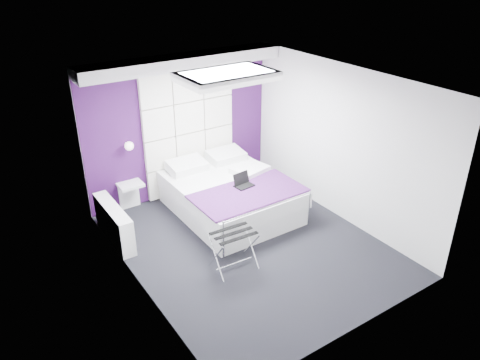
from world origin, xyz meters
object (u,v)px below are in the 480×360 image
object	(u,v)px
nightstand	(131,185)
luggage_rack	(234,250)
wall_lamp	(128,145)
laptop	(243,182)
radiator	(114,223)
bed	(230,195)

from	to	relation	value
nightstand	luggage_rack	size ratio (longest dim) A/B	0.69
wall_lamp	laptop	size ratio (longest dim) A/B	0.49
radiator	luggage_rack	distance (m)	2.02
wall_lamp	laptop	xyz separation A→B (m)	(1.42, -1.32, -0.54)
luggage_rack	radiator	bearing A→B (deg)	128.45
wall_lamp	radiator	size ratio (longest dim) A/B	0.12
nightstand	laptop	size ratio (longest dim) A/B	1.35
wall_lamp	laptop	world-z (taller)	wall_lamp
radiator	luggage_rack	world-z (taller)	radiator
wall_lamp	luggage_rack	bearing A→B (deg)	-77.59
radiator	bed	world-z (taller)	bed
nightstand	luggage_rack	distance (m)	2.45
radiator	wall_lamp	bearing A→B (deg)	49.90
bed	luggage_rack	xyz separation A→B (m)	(-0.83, -1.39, -0.03)
bed	nightstand	size ratio (longest dim) A/B	5.33
nightstand	luggage_rack	world-z (taller)	luggage_rack
radiator	nightstand	xyz separation A→B (m)	(0.59, 0.72, 0.21)
radiator	bed	bearing A→B (deg)	-7.38
bed	laptop	distance (m)	0.47
nightstand	laptop	xyz separation A→B (m)	(1.48, -1.28, 0.17)
radiator	nightstand	distance (m)	0.95
radiator	laptop	bearing A→B (deg)	-15.22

